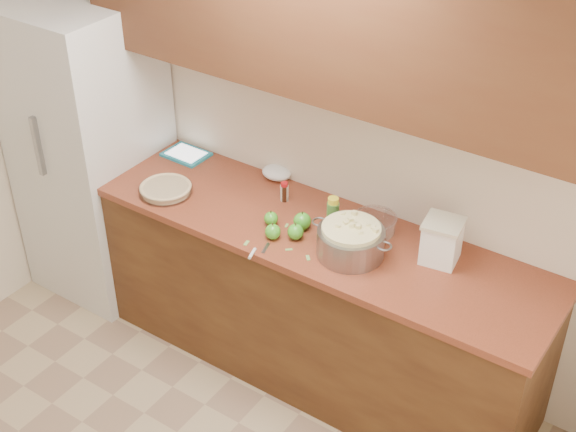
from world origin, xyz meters
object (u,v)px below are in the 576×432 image
Objects in this scene: pie at (166,189)px; tablet at (186,154)px; colander at (351,241)px; flour_canister at (442,241)px.

pie is 1.14× the size of tablet.
colander reaches higher than tablet.
flour_canister is 1.63m from tablet.
flour_canister is at bearing 28.26° from colander.
tablet is at bearing 177.00° from flour_canister.
colander is 0.42m from flour_canister.
flour_canister is (0.37, 0.20, 0.03)m from colander.
colander is (1.09, 0.08, 0.05)m from pie.
pie is 0.40m from tablet.
tablet is at bearing 167.24° from colander.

